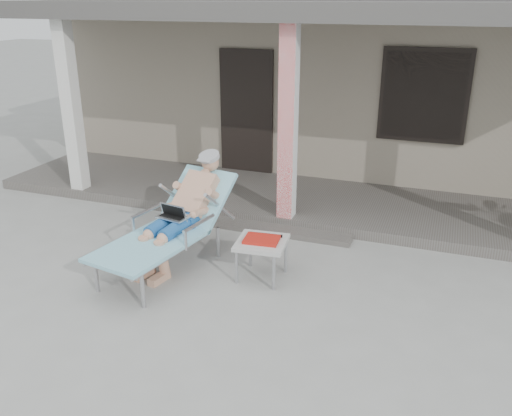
% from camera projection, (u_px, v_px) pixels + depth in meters
% --- Properties ---
extents(ground, '(60.00, 60.00, 0.00)m').
position_uv_depth(ground, '(227.00, 298.00, 5.88)').
color(ground, '#9E9E99').
rests_on(ground, ground).
extents(house, '(10.40, 5.40, 3.30)m').
position_uv_depth(house, '(351.00, 70.00, 10.95)').
color(house, gray).
rests_on(house, ground).
extents(porch_deck, '(10.00, 2.00, 0.15)m').
position_uv_depth(porch_deck, '(302.00, 201.00, 8.48)').
color(porch_deck, '#605B56').
rests_on(porch_deck, ground).
extents(porch_overhang, '(10.00, 2.30, 2.85)m').
position_uv_depth(porch_overhang, '(307.00, 18.00, 7.44)').
color(porch_overhang, silver).
rests_on(porch_overhang, porch_deck).
extents(porch_step, '(2.00, 0.30, 0.07)m').
position_uv_depth(porch_step, '(280.00, 231.00, 7.49)').
color(porch_step, '#605B56').
rests_on(porch_step, ground).
extents(lounger, '(1.12, 2.13, 1.34)m').
position_uv_depth(lounger, '(175.00, 200.00, 6.38)').
color(lounger, '#B7B7BC').
rests_on(lounger, ground).
extents(side_table, '(0.61, 0.61, 0.50)m').
position_uv_depth(side_table, '(262.00, 244.00, 6.17)').
color(side_table, '#BAB9B4').
rests_on(side_table, ground).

